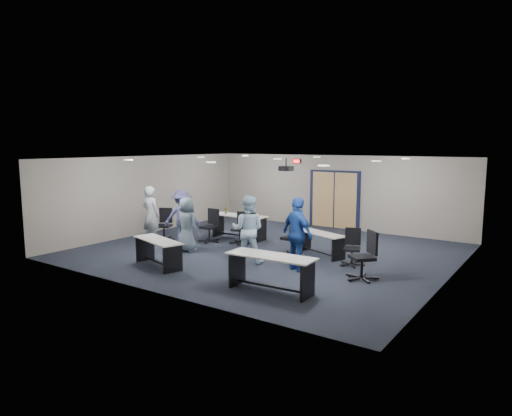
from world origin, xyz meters
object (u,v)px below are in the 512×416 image
Objects in this scene: chair_back_c at (292,237)px; chair_loose_right at (362,256)px; chair_back_b at (240,228)px; table_back_left at (239,222)px; chair_loose_left at (164,224)px; person_lightblue at (248,229)px; person_plaid at (187,225)px; table_front_right at (271,267)px; chair_back_d at (352,247)px; table_front_left at (158,248)px; person_gray at (151,215)px; table_back_right at (321,240)px; person_navy at (298,234)px; chair_back_a at (209,226)px; person_back at (182,217)px.

chair_loose_right is (2.51, -1.08, 0.03)m from chair_back_c.
table_back_left is at bearing 120.06° from chair_back_b.
chair_loose_left is 0.58× the size of person_lightblue.
person_plaid reaches higher than table_back_left.
table_front_right is at bearing 159.09° from person_plaid.
chair_back_d is 0.60× the size of person_plaid.
table_back_left is (-0.38, 3.96, 0.07)m from table_front_left.
chair_loose_right is 6.83m from person_gray.
chair_loose_right reaches higher than table_front_right.
person_navy is at bearing -61.97° from table_back_right.
person_plaid is at bearing -78.18° from chair_back_a.
chair_back_b is at bearing 171.24° from person_back.
table_back_left reaches higher than chair_back_d.
chair_loose_left is at bearing -38.62° from person_back.
person_back reaches higher than table_front_right.
person_back reaches higher than chair_back_b.
table_back_left is at bearing -169.07° from table_back_right.
person_lightblue is at bearing 178.62° from person_gray.
chair_back_d is at bearing 51.40° from table_front_left.
chair_back_a is at bearing -75.45° from person_plaid.
table_back_right is at bearing -12.24° from table_back_left.
chair_back_c is at bearing -163.90° from person_gray.
table_back_right is 2.40m from chair_loose_right.
person_plaid is at bearing 176.81° from chair_back_d.
person_back is at bearing -37.50° from person_plaid.
person_navy is (-1.61, -0.17, 0.35)m from chair_loose_right.
person_back is at bearing 14.27° from person_navy.
chair_loose_right reaches higher than chair_back_d.
chair_back_c is 1.12× the size of chair_back_d.
table_back_right is at bearing -145.47° from person_lightblue.
table_back_right is 1.27m from chair_back_d.
table_front_right is (3.47, -0.06, 0.06)m from table_front_left.
person_navy is at bearing -130.92° from chair_loose_right.
person_lightblue is at bearing 134.49° from table_front_right.
chair_back_c is at bearing -125.47° from table_back_right.
person_lightblue is at bearing -51.35° from table_back_left.
person_gray is at bearing 159.89° from table_front_right.
table_back_left is 2.36m from person_plaid.
person_back is at bearing -134.24° from person_gray.
person_navy reaches higher than table_front_left.
person_gray reaches higher than person_lightblue.
table_front_right is 5.48m from person_back.
table_front_right is 2.98m from chair_back_d.
chair_back_d is 2.73m from person_lightblue.
table_back_left is at bearing 131.10° from table_front_right.
chair_loose_left is at bearing -140.95° from chair_loose_right.
table_back_right is (3.28, -0.56, -0.10)m from table_back_left.
chair_loose_right is (0.68, -1.01, 0.09)m from chair_back_d.
table_back_left is at bearing 111.67° from table_front_left.
person_navy is at bearing -18.80° from chair_back_a.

